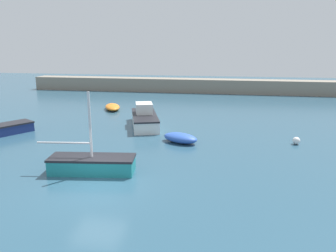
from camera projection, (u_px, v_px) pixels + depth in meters
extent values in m
cube|color=#284C60|center=(97.00, 189.00, 15.74)|extent=(120.00, 120.00, 0.20)
cube|color=gray|center=(185.00, 85.00, 47.73)|extent=(45.79, 2.66, 1.93)
cube|color=teal|center=(92.00, 166.00, 17.45)|extent=(4.59, 2.03, 0.77)
cube|color=black|center=(92.00, 158.00, 17.35)|extent=(4.68, 2.07, 0.12)
cylinder|color=silver|center=(90.00, 126.00, 16.93)|extent=(0.13, 0.13, 3.58)
cylinder|color=silver|center=(64.00, 143.00, 17.22)|extent=(2.87, 0.47, 0.10)
ellipsoid|color=orange|center=(112.00, 107.00, 34.64)|extent=(2.71, 3.70, 0.57)
ellipsoid|color=#2D56B7|center=(180.00, 138.00, 22.88)|extent=(2.94, 2.35, 0.66)
cube|color=white|center=(145.00, 121.00, 27.53)|extent=(3.62, 6.14, 0.90)
cube|color=black|center=(145.00, 115.00, 27.41)|extent=(3.69, 6.26, 0.12)
cube|color=silver|center=(144.00, 109.00, 27.72)|extent=(1.84, 2.12, 1.00)
sphere|color=white|center=(296.00, 141.00, 22.47)|extent=(0.51, 0.51, 0.51)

